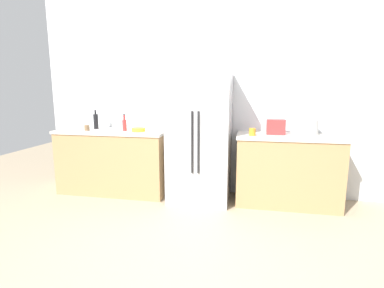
# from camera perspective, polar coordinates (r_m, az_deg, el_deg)

# --- Properties ---
(ground_plane) EXTENTS (10.28, 10.28, 0.00)m
(ground_plane) POSITION_cam_1_polar(r_m,az_deg,el_deg) (3.07, -0.70, -19.21)
(ground_plane) COLOR tan
(kitchen_back_panel) EXTENTS (5.14, 0.10, 2.93)m
(kitchen_back_panel) POSITION_cam_1_polar(r_m,az_deg,el_deg) (4.37, 4.05, 9.72)
(kitchen_back_panel) COLOR silver
(kitchen_back_panel) RESTS_ON ground_plane
(counter_left) EXTENTS (1.62, 0.62, 0.94)m
(counter_left) POSITION_cam_1_polar(r_m,az_deg,el_deg) (4.56, -14.73, -3.20)
(counter_left) COLOR tan
(counter_left) RESTS_ON ground_plane
(counter_right) EXTENTS (1.34, 0.62, 0.94)m
(counter_right) POSITION_cam_1_polar(r_m,az_deg,el_deg) (4.14, 17.82, -4.75)
(counter_right) COLOR tan
(counter_right) RESTS_ON ground_plane
(refrigerator) EXTENTS (0.81, 0.71, 1.74)m
(refrigerator) POSITION_cam_1_polar(r_m,az_deg,el_deg) (4.03, 1.55, 1.15)
(refrigerator) COLOR #B7BABF
(refrigerator) RESTS_ON ground_plane
(toaster) EXTENTS (0.24, 0.17, 0.20)m
(toaster) POSITION_cam_1_polar(r_m,az_deg,el_deg) (4.06, 15.76, 3.20)
(toaster) COLOR red
(toaster) RESTS_ON counter_right
(rice_cooker) EXTENTS (0.25, 0.25, 0.31)m
(rice_cooker) POSITION_cam_1_polar(r_m,az_deg,el_deg) (4.10, 21.42, 3.58)
(rice_cooker) COLOR silver
(rice_cooker) RESTS_ON counter_right
(bottle_a) EXTENTS (0.06, 0.06, 0.24)m
(bottle_a) POSITION_cam_1_polar(r_m,az_deg,el_deg) (4.35, -12.84, 3.69)
(bottle_a) COLOR red
(bottle_a) RESTS_ON counter_left
(bottle_b) EXTENTS (0.07, 0.07, 0.29)m
(bottle_b) POSITION_cam_1_polar(r_m,az_deg,el_deg) (4.68, -17.96, 4.22)
(bottle_b) COLOR black
(bottle_b) RESTS_ON counter_left
(cup_a) EXTENTS (0.07, 0.07, 0.08)m
(cup_a) POSITION_cam_1_polar(r_m,az_deg,el_deg) (4.53, -19.52, 2.96)
(cup_a) COLOR brown
(cup_a) RESTS_ON counter_left
(cup_b) EXTENTS (0.08, 0.08, 0.10)m
(cup_b) POSITION_cam_1_polar(r_m,az_deg,el_deg) (3.88, 11.50, 2.29)
(cup_b) COLOR orange
(cup_b) RESTS_ON counter_right
(cup_c) EXTENTS (0.07, 0.07, 0.07)m
(cup_c) POSITION_cam_1_polar(r_m,az_deg,el_deg) (4.14, -8.45, 2.74)
(cup_c) COLOR white
(cup_c) RESTS_ON counter_left
(bowl_a) EXTENTS (0.20, 0.20, 0.05)m
(bowl_a) POSITION_cam_1_polar(r_m,az_deg,el_deg) (4.25, -10.19, 2.74)
(bowl_a) COLOR yellow
(bowl_a) RESTS_ON counter_left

